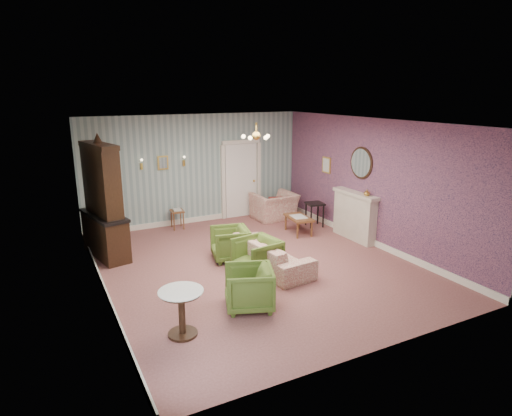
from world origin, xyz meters
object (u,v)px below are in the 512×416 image
wingback_chair (274,202)px  pedestal_table (182,313)px  olive_chair_a (249,286)px  olive_chair_b (257,255)px  dresser (102,198)px  olive_chair_c (230,242)px  fireplace (354,216)px  coffee_table (298,225)px  side_table_black (315,215)px  sofa_chintz (270,249)px

wingback_chair → pedestal_table: (-4.17, -4.64, -0.13)m
olive_chair_a → pedestal_table: bearing=-55.0°
olive_chair_a → olive_chair_b: 1.39m
wingback_chair → dresser: dresser is taller
olive_chair_c → wingback_chair: size_ratio=0.68×
fireplace → coffee_table: 1.41m
side_table_black → olive_chair_b: bearing=-143.3°
olive_chair_c → coffee_table: (2.24, 0.81, -0.17)m
olive_chair_c → pedestal_table: size_ratio=1.07×
coffee_table → side_table_black: size_ratio=1.32×
olive_chair_a → pedestal_table: 1.28m
sofa_chintz → olive_chair_a: bearing=133.7°
olive_chair_a → coffee_table: size_ratio=0.92×
fireplace → olive_chair_a: bearing=-152.6°
wingback_chair → side_table_black: bearing=117.1°
pedestal_table → olive_chair_b: bearing=36.5°
olive_chair_a → coffee_table: olive_chair_a is taller
fireplace → side_table_black: fireplace is taller
wingback_chair → sofa_chintz: bearing=57.3°
side_table_black → pedestal_table: bearing=-143.4°
olive_chair_b → sofa_chintz: sofa_chintz is taller
olive_chair_c → pedestal_table: bearing=-24.4°
olive_chair_a → pedestal_table: olive_chair_a is taller
coffee_table → sofa_chintz: bearing=-136.9°
olive_chair_b → pedestal_table: bearing=-61.6°
wingback_chair → olive_chair_c: bearing=41.8°
olive_chair_c → sofa_chintz: 0.95m
sofa_chintz → fireplace: fireplace is taller
dresser → fireplace: dresser is taller
olive_chair_a → side_table_black: olive_chair_a is taller
olive_chair_a → wingback_chair: bearing=167.0°
olive_chair_c → side_table_black: bearing=123.5°
olive_chair_c → fireplace: fireplace is taller
side_table_black → pedestal_table: (-4.77, -3.54, 0.04)m
dresser → side_table_black: (5.23, -0.29, -0.98)m
olive_chair_a → coffee_table: (2.84, 2.94, -0.17)m
sofa_chintz → side_table_black: bearing=-57.7°
wingback_chair → coffee_table: bearing=84.8°
olive_chair_b → wingback_chair: bearing=137.4°
sofa_chintz → wingback_chair: 3.50m
olive_chair_a → olive_chair_b: olive_chair_b is taller
olive_chair_a → olive_chair_c: bearing=-174.9°
olive_chair_a → olive_chair_b: (0.75, 1.17, 0.01)m
olive_chair_b → sofa_chintz: bearing=105.6°
olive_chair_b → sofa_chintz: 0.41m
olive_chair_c → wingback_chair: (2.32, 2.21, 0.11)m
olive_chair_c → coffee_table: bearing=122.8°
sofa_chintz → coffee_table: bearing=-52.9°
olive_chair_c → olive_chair_a: bearing=-3.1°
sofa_chintz → pedestal_table: sofa_chintz is taller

